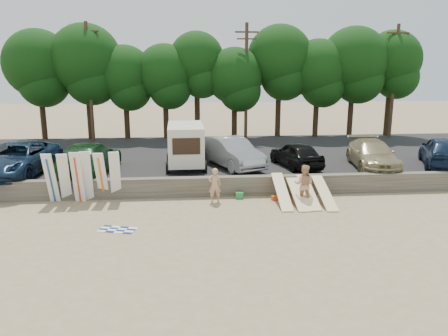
% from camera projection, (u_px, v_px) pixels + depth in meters
% --- Properties ---
extents(ground, '(120.00, 120.00, 0.00)m').
position_uv_depth(ground, '(248.00, 214.00, 19.67)').
color(ground, tan).
rests_on(ground, ground).
extents(seawall, '(44.00, 0.50, 1.00)m').
position_uv_depth(seawall, '(240.00, 186.00, 22.46)').
color(seawall, '#6B6356').
rests_on(seawall, ground).
extents(parking_lot, '(44.00, 14.50, 0.70)m').
position_uv_depth(parking_lot, '(227.00, 158.00, 29.77)').
color(parking_lot, '#282828').
rests_on(parking_lot, ground).
extents(treeline, '(33.51, 6.04, 9.10)m').
position_uv_depth(treeline, '(217.00, 64.00, 35.00)').
color(treeline, '#382616').
rests_on(treeline, parking_lot).
extents(utility_poles, '(25.80, 0.26, 9.00)m').
position_uv_depth(utility_poles, '(246.00, 80.00, 34.09)').
color(utility_poles, '#473321').
rests_on(utility_poles, parking_lot).
extents(box_trailer, '(2.34, 4.03, 2.52)m').
position_uv_depth(box_trailer, '(186.00, 144.00, 25.23)').
color(box_trailer, beige).
rests_on(box_trailer, parking_lot).
extents(car_0, '(3.54, 6.54, 1.74)m').
position_uv_depth(car_0, '(18.00, 159.00, 23.70)').
color(car_0, '#11243D').
rests_on(car_0, parking_lot).
extents(car_1, '(3.01, 6.12, 1.71)m').
position_uv_depth(car_1, '(89.00, 158.00, 24.14)').
color(car_1, '#143719').
rests_on(car_1, parking_lot).
extents(car_2, '(3.72, 5.47, 1.71)m').
position_uv_depth(car_2, '(232.00, 152.00, 25.58)').
color(car_2, gray).
rests_on(car_2, parking_lot).
extents(car_3, '(2.71, 4.63, 1.48)m').
position_uv_depth(car_3, '(296.00, 154.00, 25.60)').
color(car_3, black).
rests_on(car_3, parking_lot).
extents(car_4, '(2.96, 5.67, 1.57)m').
position_uv_depth(car_4, '(372.00, 155.00, 25.34)').
color(car_4, '#96895F').
rests_on(car_4, parking_lot).
extents(car_5, '(4.00, 5.72, 1.81)m').
position_uv_depth(car_5, '(443.00, 151.00, 25.66)').
color(car_5, '#0E1C34').
rests_on(car_5, parking_lot).
extents(surfboard_upright_0, '(0.56, 0.78, 2.53)m').
position_uv_depth(surfboard_upright_0, '(51.00, 178.00, 20.93)').
color(surfboard_upright_0, white).
rests_on(surfboard_upright_0, ground).
extents(surfboard_upright_1, '(0.60, 0.89, 2.50)m').
position_uv_depth(surfboard_upright_1, '(64.00, 178.00, 21.06)').
color(surfboard_upright_1, white).
rests_on(surfboard_upright_1, ground).
extents(surfboard_upright_2, '(0.54, 0.57, 2.57)m').
position_uv_depth(surfboard_upright_2, '(77.00, 177.00, 21.00)').
color(surfboard_upright_2, white).
rests_on(surfboard_upright_2, ground).
extents(surfboard_upright_3, '(0.54, 0.60, 2.56)m').
position_uv_depth(surfboard_upright_3, '(87.00, 176.00, 21.21)').
color(surfboard_upright_3, white).
rests_on(surfboard_upright_3, ground).
extents(surfboard_upright_4, '(0.56, 0.87, 2.50)m').
position_uv_depth(surfboard_upright_4, '(101.00, 177.00, 21.30)').
color(surfboard_upright_4, white).
rests_on(surfboard_upright_4, ground).
extents(surfboard_upright_5, '(0.58, 0.77, 2.53)m').
position_uv_depth(surfboard_upright_5, '(115.00, 176.00, 21.36)').
color(surfboard_upright_5, white).
rests_on(surfboard_upright_5, ground).
extents(surfboard_low_0, '(0.56, 2.81, 1.18)m').
position_uv_depth(surfboard_low_0, '(282.00, 191.00, 21.13)').
color(surfboard_low_0, '#FFE3A0').
rests_on(surfboard_low_0, ground).
extents(surfboard_low_1, '(0.56, 2.88, 0.98)m').
position_uv_depth(surfboard_low_1, '(297.00, 193.00, 21.16)').
color(surfboard_low_1, '#FFE3A0').
rests_on(surfboard_low_1, ground).
extents(surfboard_low_2, '(0.56, 2.86, 1.04)m').
position_uv_depth(surfboard_low_2, '(308.00, 192.00, 21.25)').
color(surfboard_low_2, '#FFE3A0').
rests_on(surfboard_low_2, ground).
extents(surfboard_low_3, '(0.56, 2.87, 1.02)m').
position_uv_depth(surfboard_low_3, '(324.00, 193.00, 21.18)').
color(surfboard_low_3, '#FFE3A0').
rests_on(surfboard_low_3, ground).
extents(beachgoer_a, '(0.66, 0.47, 1.72)m').
position_uv_depth(beachgoer_a, '(215.00, 185.00, 21.20)').
color(beachgoer_a, tan).
rests_on(beachgoer_a, ground).
extents(beachgoer_b, '(1.15, 1.05, 1.93)m').
position_uv_depth(beachgoer_b, '(304.00, 184.00, 20.95)').
color(beachgoer_b, tan).
rests_on(beachgoer_b, ground).
extents(cooler, '(0.41, 0.34, 0.32)m').
position_uv_depth(cooler, '(239.00, 195.00, 21.95)').
color(cooler, '#24853C').
rests_on(cooler, ground).
extents(gear_bag, '(0.35, 0.32, 0.22)m').
position_uv_depth(gear_bag, '(275.00, 198.00, 21.70)').
color(gear_bag, '#D64C19').
rests_on(gear_bag, ground).
extents(beach_towel, '(1.87, 1.87, 0.00)m').
position_uv_depth(beach_towel, '(117.00, 230.00, 17.83)').
color(beach_towel, white).
rests_on(beach_towel, ground).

